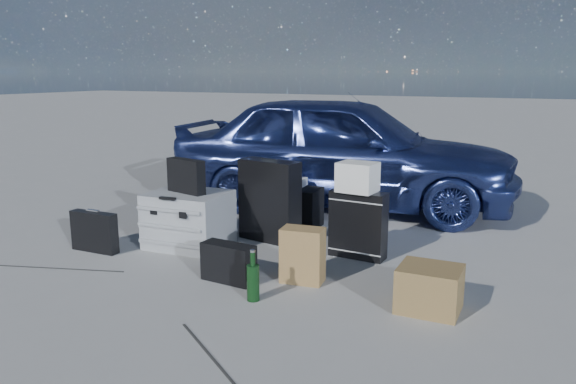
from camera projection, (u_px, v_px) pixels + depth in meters
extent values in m
plane|color=#A09F9B|center=(219.00, 276.00, 3.95)|extent=(60.00, 60.00, 0.00)
imported|color=#384A97|center=(343.00, 150.00, 5.88)|extent=(3.69, 1.88, 1.21)
cube|color=gray|center=(189.00, 219.00, 4.60)|extent=(0.65, 0.55, 0.45)
cube|color=black|center=(186.00, 176.00, 4.52)|extent=(0.38, 0.17, 0.27)
cube|color=black|center=(94.00, 232.00, 4.47)|extent=(0.42, 0.10, 0.32)
cube|color=black|center=(270.00, 201.00, 4.73)|extent=(0.56, 0.28, 0.69)
cube|color=black|center=(358.00, 225.00, 4.31)|extent=(0.44, 0.18, 0.52)
cube|color=silver|center=(358.00, 177.00, 4.23)|extent=(0.30, 0.25, 0.22)
cube|color=black|center=(282.00, 206.00, 5.25)|extent=(0.74, 0.35, 0.36)
cube|color=silver|center=(281.00, 182.00, 5.22)|extent=(0.45, 0.35, 0.07)
cube|color=black|center=(282.00, 176.00, 5.20)|extent=(0.27, 0.19, 0.06)
cube|color=olive|center=(303.00, 255.00, 3.81)|extent=(0.30, 0.21, 0.38)
cube|color=olive|center=(430.00, 289.00, 3.36)|extent=(0.37, 0.32, 0.27)
ellipsoid|color=white|center=(436.00, 281.00, 3.63)|extent=(0.30, 0.26, 0.17)
cube|color=black|center=(229.00, 263.00, 3.83)|extent=(0.39, 0.17, 0.27)
cylinder|color=black|center=(253.00, 276.00, 3.50)|extent=(0.10, 0.10, 0.32)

